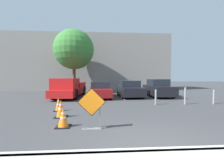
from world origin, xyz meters
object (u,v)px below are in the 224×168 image
Objects in this scene: parked_car_nearest at (100,90)px; bollard_second at (185,95)px; bollard_third at (214,97)px; traffic_cone_nearest at (63,118)px; parked_car_third at (158,88)px; traffic_cone_second at (61,109)px; parked_car_second at (129,89)px; traffic_cone_third at (58,104)px; bollard_nearest at (156,97)px; road_closed_sign at (92,106)px; pickup_truck at (69,89)px.

bollard_second is at bearing 142.09° from parked_car_nearest.
traffic_cone_nearest is at bearing -155.26° from bollard_third.
parked_car_third is at bearing 92.93° from bollard_second.
bollard_second is (7.00, 2.61, 0.21)m from traffic_cone_second.
parked_car_second is 1.01× the size of parked_car_third.
bollard_nearest is (5.56, 1.38, 0.16)m from traffic_cone_third.
bollard_third is at bearing 29.49° from road_closed_sign.
parked_car_nearest reaches higher than traffic_cone_nearest.
road_closed_sign is 7.97m from parked_car_nearest.
traffic_cone_third is 9.46m from bollard_third.
parked_car_third is at bearing -174.87° from pickup_truck.
parked_car_nearest reaches higher than bollard_third.
traffic_cone_second reaches higher than traffic_cone_nearest.
traffic_cone_second is (-0.43, 1.30, 0.04)m from traffic_cone_nearest.
bollard_second is (6.57, 3.90, 0.25)m from traffic_cone_nearest.
road_closed_sign is 5.61m from bollard_nearest.
traffic_cone_second is 0.17× the size of parked_car_second.
pickup_truck is at bearing 99.35° from traffic_cone_second.
parked_car_third reaches higher than parked_car_second.
pickup_truck is at bearing 0.50° from parked_car_second.
traffic_cone_nearest is 0.94× the size of traffic_cone_third.
road_closed_sign reaches higher than parked_car_nearest.
parked_car_nearest is (0.14, 7.97, -0.14)m from road_closed_sign.
traffic_cone_nearest is 0.16× the size of parked_car_third.
traffic_cone_second is 6.52m from pickup_truck.
parked_car_nearest is 1.00× the size of parked_car_second.
bollard_nearest is (0.92, -4.09, -0.16)m from parked_car_second.
parked_car_third is at bearing -179.71° from parked_car_nearest.
pickup_truck is at bearing 159.06° from bollard_third.
road_closed_sign is at bearing 85.63° from parked_car_nearest.
traffic_cone_second is 0.77× the size of bollard_nearest.
traffic_cone_third is 0.12× the size of pickup_truck.
parked_car_second reaches higher than parked_car_nearest.
parked_car_nearest is at bearing 88.97° from road_closed_sign.
traffic_cone_third is (-0.88, 2.53, 0.02)m from traffic_cone_nearest.
traffic_cone_second is at bearing -163.67° from bollard_third.
parked_car_third reaches higher than bollard_third.
parked_car_nearest is 6.60m from bollard_second.
traffic_cone_second is at bearing 55.48° from parked_car_second.
bollard_third is (9.36, 1.38, 0.14)m from traffic_cone_third.
parked_car_third reaches higher than traffic_cone_nearest.
pickup_truck is 2.63m from parked_car_nearest.
bollard_third is at bearing 0.00° from bollard_second.
traffic_cone_nearest is at bearing 162.16° from road_closed_sign.
road_closed_sign is at bearing -48.54° from traffic_cone_second.
traffic_cone_nearest is 0.69× the size of bollard_nearest.
parked_car_third is at bearing 117.37° from bollard_third.
parked_car_nearest is at bearing 76.10° from traffic_cone_second.
parked_car_second reaches higher than bollard_second.
road_closed_sign is 2.19m from traffic_cone_second.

